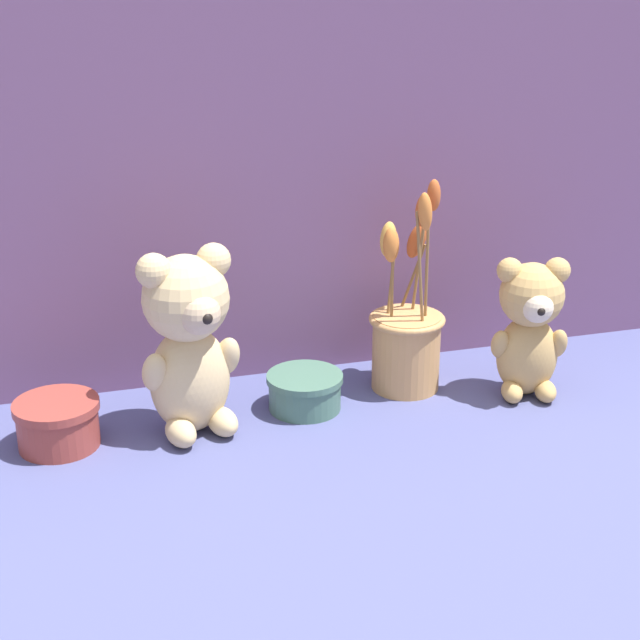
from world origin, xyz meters
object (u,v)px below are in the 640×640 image
teddy_bear_medium (530,325)px  decorative_tin_short (305,391)px  flower_vase (407,335)px  teddy_bear_large (189,339)px  decorative_tin_tall (58,423)px

teddy_bear_medium → decorative_tin_short: (-0.32, 0.04, -0.08)m
teddy_bear_medium → flower_vase: bearing=155.7°
teddy_bear_large → decorative_tin_tall: 0.20m
teddy_bear_medium → decorative_tin_short: teddy_bear_medium is taller
teddy_bear_medium → teddy_bear_large: bearing=177.5°
teddy_bear_large → teddy_bear_medium: teddy_bear_large is taller
teddy_bear_large → decorative_tin_tall: bearing=177.5°
decorative_tin_short → teddy_bear_medium: bearing=-7.8°
teddy_bear_large → decorative_tin_tall: size_ratio=2.30×
teddy_bear_large → decorative_tin_short: bearing=7.9°
teddy_bear_large → teddy_bear_medium: bearing=-2.5°
teddy_bear_large → teddy_bear_medium: size_ratio=1.24×
teddy_bear_large → decorative_tin_tall: (-0.17, 0.01, -0.10)m
teddy_bear_large → teddy_bear_medium: (0.48, -0.02, -0.03)m
flower_vase → teddy_bear_large: bearing=-171.1°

